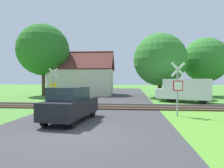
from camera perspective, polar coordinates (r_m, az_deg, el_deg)
ground_plane at (r=8.30m, az=-9.86°, el=-13.80°), size 160.00×160.00×0.00m
road_asphalt at (r=10.19m, az=-6.76°, el=-10.95°), size 8.14×80.00×0.01m
rail_track at (r=15.67m, az=-2.21°, el=-6.46°), size 60.00×2.60×0.22m
stop_sign_near at (r=12.35m, az=18.25°, el=-0.58°), size 0.87×0.22×3.19m
crossing_sign_far at (r=19.83m, az=-16.49°, el=0.22°), size 0.88×0.14×3.28m
house at (r=28.89m, az=-8.32°, el=0.97°), size 8.94×6.40×6.22m
tree_right at (r=24.73m, az=13.52°, el=6.79°), size 6.29×6.29×7.72m
tree_far at (r=28.67m, az=25.08°, el=6.22°), size 5.74×5.74×7.59m
tree_left at (r=28.98m, az=-19.04°, el=9.17°), size 6.95×6.95×9.68m
mail_truck at (r=20.18m, az=20.20°, el=-1.45°), size 5.23×3.64×2.24m
parked_car at (r=10.55m, az=-11.70°, el=-5.64°), size 2.14×4.18×1.78m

